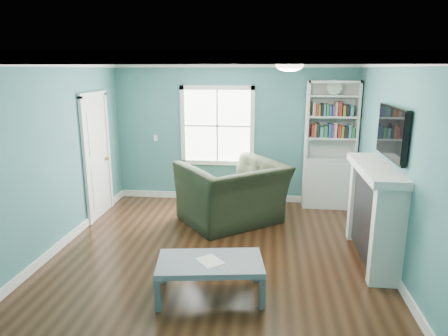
# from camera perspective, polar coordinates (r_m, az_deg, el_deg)

# --- Properties ---
(floor) EXTENTS (5.00, 5.00, 0.00)m
(floor) POSITION_cam_1_polar(r_m,az_deg,el_deg) (5.57, -1.19, -12.64)
(floor) COLOR black
(floor) RESTS_ON ground
(room_walls) EXTENTS (5.00, 5.00, 5.00)m
(room_walls) POSITION_cam_1_polar(r_m,az_deg,el_deg) (5.06, -1.28, 3.58)
(room_walls) COLOR #3B7173
(room_walls) RESTS_ON ground
(trim) EXTENTS (4.50, 5.00, 2.60)m
(trim) POSITION_cam_1_polar(r_m,az_deg,el_deg) (5.13, -1.26, -0.21)
(trim) COLOR white
(trim) RESTS_ON ground
(window) EXTENTS (1.40, 0.06, 1.50)m
(window) POSITION_cam_1_polar(r_m,az_deg,el_deg) (7.55, -0.96, 6.02)
(window) COLOR white
(window) RESTS_ON room_walls
(bookshelf) EXTENTS (0.90, 0.35, 2.31)m
(bookshelf) POSITION_cam_1_polar(r_m,az_deg,el_deg) (7.48, 14.79, 1.38)
(bookshelf) COLOR silver
(bookshelf) RESTS_ON ground
(fireplace) EXTENTS (0.44, 1.58, 1.30)m
(fireplace) POSITION_cam_1_polar(r_m,az_deg,el_deg) (5.63, 20.66, -6.23)
(fireplace) COLOR black
(fireplace) RESTS_ON ground
(tv) EXTENTS (0.06, 1.10, 0.65)m
(tv) POSITION_cam_1_polar(r_m,az_deg,el_deg) (5.41, 22.89, 4.70)
(tv) COLOR black
(tv) RESTS_ON fireplace
(door) EXTENTS (0.12, 0.98, 2.17)m
(door) POSITION_cam_1_polar(r_m,az_deg,el_deg) (7.11, -17.70, 1.77)
(door) COLOR silver
(door) RESTS_ON ground
(ceiling_fixture) EXTENTS (0.38, 0.38, 0.15)m
(ceiling_fixture) POSITION_cam_1_polar(r_m,az_deg,el_deg) (5.04, 9.35, 14.42)
(ceiling_fixture) COLOR white
(ceiling_fixture) RESTS_ON room_walls
(light_switch) EXTENTS (0.08, 0.01, 0.12)m
(light_switch) POSITION_cam_1_polar(r_m,az_deg,el_deg) (7.84, -9.71, 4.27)
(light_switch) COLOR white
(light_switch) RESTS_ON room_walls
(recliner) EXTENTS (1.83, 1.73, 1.34)m
(recliner) POSITION_cam_1_polar(r_m,az_deg,el_deg) (6.55, 1.23, -2.19)
(recliner) COLOR black
(recliner) RESTS_ON ground
(coffee_table) EXTENTS (1.25, 0.80, 0.42)m
(coffee_table) POSITION_cam_1_polar(r_m,az_deg,el_deg) (4.58, -2.00, -13.71)
(coffee_table) COLOR #4A5359
(coffee_table) RESTS_ON ground
(paper_sheet) EXTENTS (0.36, 0.36, 0.00)m
(paper_sheet) POSITION_cam_1_polar(r_m,az_deg,el_deg) (4.54, -2.00, -13.14)
(paper_sheet) COLOR white
(paper_sheet) RESTS_ON coffee_table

